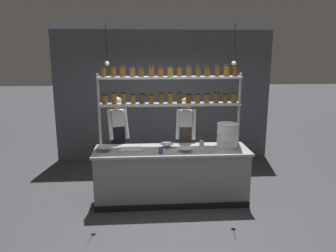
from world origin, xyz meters
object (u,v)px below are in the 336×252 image
at_px(serving_cup_front, 202,143).
at_px(serving_cup_by_board, 161,150).
at_px(container_stack, 227,136).
at_px(prep_bowl_center_back, 186,150).
at_px(spice_shelf_unit, 171,92).
at_px(chef_center, 186,136).
at_px(cutting_board, 131,150).
at_px(prep_bowl_center_front, 167,146).
at_px(chef_left, 118,136).
at_px(prep_bowl_near_left, 105,149).

distance_m(serving_cup_front, serving_cup_by_board, 0.84).
relative_size(container_stack, prep_bowl_center_back, 1.74).
height_order(spice_shelf_unit, chef_center, spice_shelf_unit).
height_order(spice_shelf_unit, prep_bowl_center_back, spice_shelf_unit).
bearing_deg(prep_bowl_center_back, spice_shelf_unit, 113.29).
height_order(chef_center, cutting_board, chef_center).
xyz_separation_m(prep_bowl_center_front, prep_bowl_center_back, (0.29, -0.27, 0.00)).
bearing_deg(spice_shelf_unit, prep_bowl_center_front, -110.69).
bearing_deg(chef_left, prep_bowl_near_left, -119.97).
height_order(chef_center, prep_bowl_near_left, chef_center).
xyz_separation_m(cutting_board, prep_bowl_center_back, (0.89, -0.14, 0.02)).
distance_m(chef_left, prep_bowl_center_back, 1.40).
distance_m(container_stack, prep_bowl_center_back, 0.78).
xyz_separation_m(prep_bowl_center_back, serving_cup_by_board, (-0.41, -0.08, 0.02)).
bearing_deg(prep_bowl_center_front, cutting_board, -168.02).
height_order(spice_shelf_unit, chef_left, spice_shelf_unit).
bearing_deg(serving_cup_front, prep_bowl_center_front, -174.36).
bearing_deg(chef_center, cutting_board, -139.19).
height_order(chef_left, serving_cup_by_board, chef_left).
height_order(chef_left, cutting_board, chef_left).
relative_size(cutting_board, prep_bowl_center_front, 1.67).
relative_size(container_stack, prep_bowl_near_left, 1.55).
xyz_separation_m(container_stack, serving_cup_by_board, (-1.15, -0.27, -0.16)).
bearing_deg(prep_bowl_near_left, serving_cup_front, 7.05).
bearing_deg(container_stack, serving_cup_front, 160.84).
relative_size(chef_center, prep_bowl_center_back, 7.06).
xyz_separation_m(container_stack, prep_bowl_center_front, (-1.03, 0.08, -0.18)).
relative_size(chef_center, cutting_board, 4.28).
xyz_separation_m(chef_left, prep_bowl_center_front, (0.87, -0.52, -0.05)).
height_order(prep_bowl_center_front, serving_cup_front, serving_cup_front).
distance_m(cutting_board, prep_bowl_near_left, 0.43).
bearing_deg(chef_center, spice_shelf_unit, -131.45).
xyz_separation_m(prep_bowl_center_front, serving_cup_front, (0.62, 0.06, 0.01)).
relative_size(prep_bowl_center_back, serving_cup_front, 2.67).
relative_size(chef_left, prep_bowl_center_back, 7.12).
bearing_deg(chef_left, container_stack, -33.75).
distance_m(container_stack, cutting_board, 1.64).
distance_m(prep_bowl_near_left, serving_cup_by_board, 0.93).
bearing_deg(container_stack, chef_center, 140.05).
distance_m(container_stack, serving_cup_by_board, 1.19).
xyz_separation_m(serving_cup_front, serving_cup_by_board, (-0.74, -0.41, 0.01)).
bearing_deg(prep_bowl_center_front, container_stack, -4.58).
height_order(spice_shelf_unit, prep_bowl_center_front, spice_shelf_unit).
bearing_deg(prep_bowl_near_left, prep_bowl_center_front, 7.89).
bearing_deg(container_stack, cutting_board, -178.41).
distance_m(prep_bowl_near_left, serving_cup_front, 1.66).
height_order(cutting_board, prep_bowl_near_left, prep_bowl_near_left).
height_order(container_stack, cutting_board, container_stack).
bearing_deg(prep_bowl_center_back, serving_cup_front, 45.41).
distance_m(prep_bowl_center_front, prep_bowl_center_back, 0.40).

